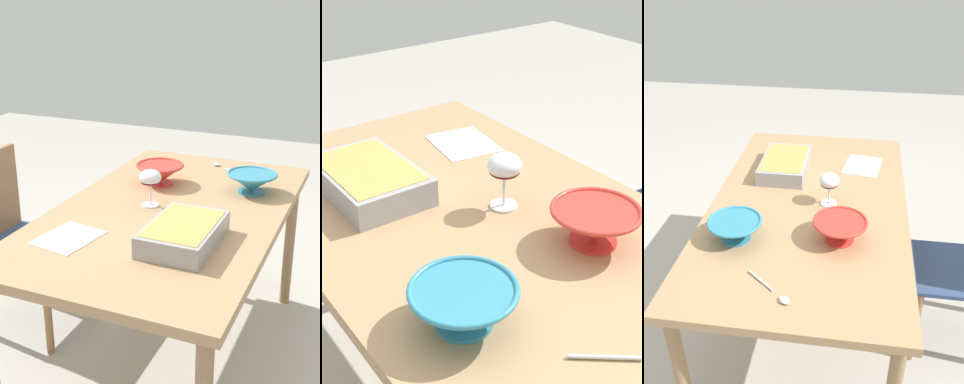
# 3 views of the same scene
# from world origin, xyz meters

# --- Properties ---
(ground_plane) EXTENTS (8.00, 8.00, 0.00)m
(ground_plane) POSITION_xyz_m (0.00, 0.00, 0.00)
(ground_plane) COLOR #B2ADA3
(dining_table) EXTENTS (1.49, 0.87, 0.73)m
(dining_table) POSITION_xyz_m (0.00, 0.00, 0.67)
(dining_table) COLOR tan
(dining_table) RESTS_ON ground_plane
(wine_glass) EXTENTS (0.09, 0.09, 0.15)m
(wine_glass) POSITION_xyz_m (0.00, -0.09, 0.84)
(wine_glass) COLOR white
(wine_glass) RESTS_ON dining_table
(casserole_dish) EXTENTS (0.35, 0.23, 0.08)m
(casserole_dish) POSITION_xyz_m (0.28, 0.16, 0.78)
(casserole_dish) COLOR #99999E
(casserole_dish) RESTS_ON dining_table
(mixing_bowl) EXTENTS (0.21, 0.21, 0.09)m
(mixing_bowl) POSITION_xyz_m (-0.26, -0.15, 0.79)
(mixing_bowl) COLOR red
(mixing_bowl) RESTS_ON dining_table
(small_bowl) EXTENTS (0.21, 0.21, 0.09)m
(small_bowl) POSITION_xyz_m (-0.31, 0.25, 0.78)
(small_bowl) COLOR teal
(small_bowl) RESTS_ON dining_table
(serving_spoon) EXTENTS (0.15, 0.18, 0.01)m
(serving_spoon) POSITION_xyz_m (-0.59, 0.03, 0.74)
(serving_spoon) COLOR silver
(serving_spoon) RESTS_ON dining_table
(napkin) EXTENTS (0.25, 0.21, 0.00)m
(napkin) POSITION_xyz_m (0.39, -0.23, 0.74)
(napkin) COLOR white
(napkin) RESTS_ON dining_table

